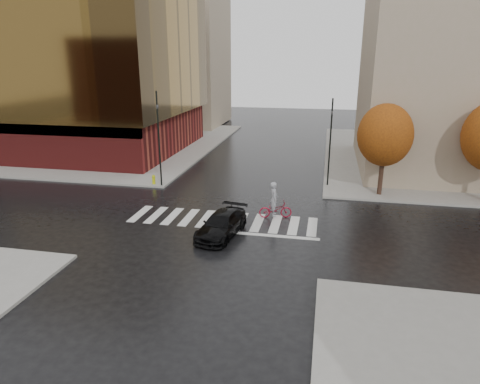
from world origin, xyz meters
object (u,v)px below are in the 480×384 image
object	(u,v)px
sedan	(222,225)
traffic_light_ne	(330,138)
cyclist	(275,206)
fire_hydrant	(154,179)
traffic_light_nw	(159,133)

from	to	relation	value
sedan	traffic_light_ne	size ratio (longest dim) A/B	0.68
cyclist	sedan	bearing A→B (deg)	129.39
cyclist	fire_hydrant	bearing A→B (deg)	51.04
cyclist	traffic_light_nw	size ratio (longest dim) A/B	0.32
sedan	cyclist	xyz separation A→B (m)	(2.60, 3.39, 0.14)
traffic_light_nw	sedan	bearing A→B (deg)	48.91
traffic_light_nw	fire_hydrant	world-z (taller)	traffic_light_nw
traffic_light_nw	fire_hydrant	size ratio (longest dim) A/B	9.77
traffic_light_nw	traffic_light_ne	xyz separation A→B (m)	(12.60, 2.70, -0.35)
traffic_light_ne	sedan	bearing A→B (deg)	58.36
cyclist	fire_hydrant	xyz separation A→B (m)	(-10.12, 4.91, -0.24)
traffic_light_ne	fire_hydrant	world-z (taller)	traffic_light_ne
sedan	traffic_light_nw	world-z (taller)	traffic_light_nw
cyclist	traffic_light_nw	bearing A→B (deg)	50.32
fire_hydrant	cyclist	bearing A→B (deg)	-25.90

